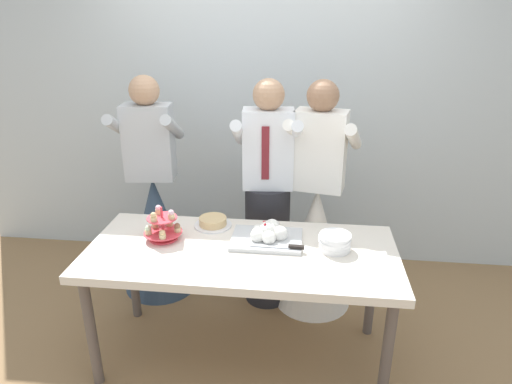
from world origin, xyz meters
TOP-DOWN VIEW (x-y plane):
  - ground_plane at (0.00, 0.00)m, footprint 8.00×8.00m
  - rear_wall at (0.00, 1.40)m, footprint 5.20×0.10m
  - dessert_table at (0.00, 0.00)m, footprint 1.80×0.80m
  - cupcake_stand at (-0.49, 0.07)m, footprint 0.23×0.23m
  - main_cake_tray at (0.14, 0.12)m, footprint 0.44×0.31m
  - plate_stack at (0.53, 0.06)m, footprint 0.19×0.19m
  - round_cake at (-0.22, 0.28)m, footprint 0.24×0.24m
  - person_groom at (0.09, 0.65)m, footprint 0.49×0.52m
  - person_bride at (0.44, 0.65)m, footprint 0.57×0.57m
  - person_guest at (-0.76, 0.72)m, footprint 0.56×0.56m

SIDE VIEW (x-z plane):
  - ground_plane at x=0.00m, z-range 0.00..0.00m
  - person_bride at x=0.44m, z-range -0.25..1.41m
  - person_guest at x=-0.76m, z-range -0.25..1.41m
  - dessert_table at x=0.00m, z-range 0.31..1.09m
  - person_groom at x=0.09m, z-range -0.08..1.58m
  - round_cake at x=-0.22m, z-range 0.77..0.83m
  - main_cake_tray at x=0.14m, z-range 0.75..0.88m
  - plate_stack at x=0.53m, z-range 0.77..0.87m
  - cupcake_stand at x=-0.49m, z-range 0.75..0.96m
  - rear_wall at x=0.00m, z-range 0.00..2.90m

